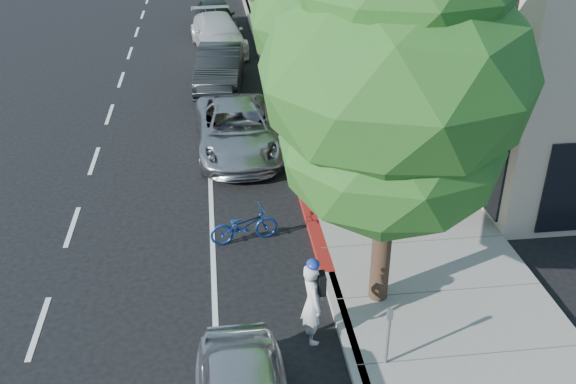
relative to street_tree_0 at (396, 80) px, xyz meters
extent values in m
plane|color=black|center=(-0.90, 2.00, -4.99)|extent=(120.00, 120.00, 0.00)
cube|color=gray|center=(1.40, 10.00, -4.92)|extent=(4.60, 56.00, 0.15)
cube|color=#9E998E|center=(-0.90, 10.00, -4.92)|extent=(0.30, 56.00, 0.15)
cube|color=maroon|center=(-0.90, 3.00, -4.92)|extent=(0.32, 4.00, 0.15)
cylinder|color=black|center=(0.00, 0.00, -3.55)|extent=(0.40, 0.40, 2.89)
ellipsoid|color=#285419|center=(0.00, 0.00, -1.28)|extent=(4.33, 4.33, 3.46)
ellipsoid|color=#285419|center=(0.00, 0.00, 0.12)|extent=(5.09, 5.09, 4.07)
cylinder|color=black|center=(0.00, 6.00, -3.68)|extent=(0.40, 0.40, 2.63)
ellipsoid|color=#285419|center=(0.00, 6.00, -1.61)|extent=(3.87, 3.87, 3.10)
ellipsoid|color=#285419|center=(0.00, 6.00, -0.34)|extent=(4.56, 4.56, 3.65)
cylinder|color=black|center=(0.00, 12.00, -3.59)|extent=(0.40, 0.40, 2.79)
ellipsoid|color=#285419|center=(0.00, 12.00, -1.40)|extent=(3.72, 3.72, 2.98)
cylinder|color=black|center=(0.00, 18.00, -3.60)|extent=(0.40, 0.40, 2.79)
cylinder|color=black|center=(0.00, 24.00, -3.64)|extent=(0.40, 0.40, 2.69)
imported|color=silver|center=(-1.60, -1.00, -4.10)|extent=(0.50, 0.69, 1.78)
imported|color=navy|center=(-2.70, 2.77, -4.54)|extent=(1.80, 0.91, 0.90)
imported|color=#A7A7AC|center=(-2.59, 8.17, -4.24)|extent=(2.65, 5.49, 1.51)
imported|color=black|center=(-2.94, 14.57, -4.18)|extent=(2.23, 5.08, 1.62)
imported|color=silver|center=(-2.87, 20.04, -4.19)|extent=(2.88, 5.75, 1.60)
imported|color=black|center=(-2.90, 23.58, -4.18)|extent=(2.34, 4.90, 1.62)
imported|color=black|center=(1.73, 7.25, -3.97)|extent=(1.07, 1.02, 1.75)
camera|label=1|loc=(-3.28, -10.78, 3.69)|focal=40.00mm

